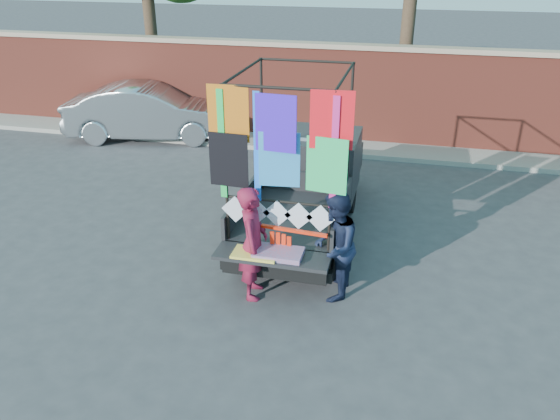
% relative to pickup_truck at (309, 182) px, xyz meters
% --- Properties ---
extents(ground, '(90.00, 90.00, 0.00)m').
position_rel_pickup_truck_xyz_m(ground, '(0.45, -2.00, -0.80)').
color(ground, '#38383A').
rests_on(ground, ground).
extents(brick_wall, '(30.00, 0.45, 2.61)m').
position_rel_pickup_truck_xyz_m(brick_wall, '(0.45, 5.00, 0.53)').
color(brick_wall, brown).
rests_on(brick_wall, ground).
extents(curb, '(30.00, 1.20, 0.12)m').
position_rel_pickup_truck_xyz_m(curb, '(0.45, 4.30, -0.74)').
color(curb, gray).
rests_on(curb, ground).
extents(pickup_truck, '(2.00, 5.03, 3.17)m').
position_rel_pickup_truck_xyz_m(pickup_truck, '(0.00, 0.00, 0.00)').
color(pickup_truck, black).
rests_on(pickup_truck, ground).
extents(sedan, '(4.76, 2.48, 1.49)m').
position_rel_pickup_truck_xyz_m(sedan, '(-5.22, 4.00, -0.05)').
color(sedan, '#B0B3B7').
rests_on(sedan, ground).
extents(woman, '(0.52, 0.71, 1.78)m').
position_rel_pickup_truck_xyz_m(woman, '(-0.31, -2.71, 0.09)').
color(woman, maroon).
rests_on(woman, ground).
extents(man, '(0.65, 0.83, 1.71)m').
position_rel_pickup_truck_xyz_m(man, '(0.86, -2.46, 0.06)').
color(man, '#151D35').
rests_on(man, ground).
extents(streamer_bundle, '(1.01, 0.14, 0.69)m').
position_rel_pickup_truck_xyz_m(streamer_bundle, '(0.16, -2.59, 0.11)').
color(streamer_bundle, '#F72A0D').
rests_on(streamer_bundle, ground).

